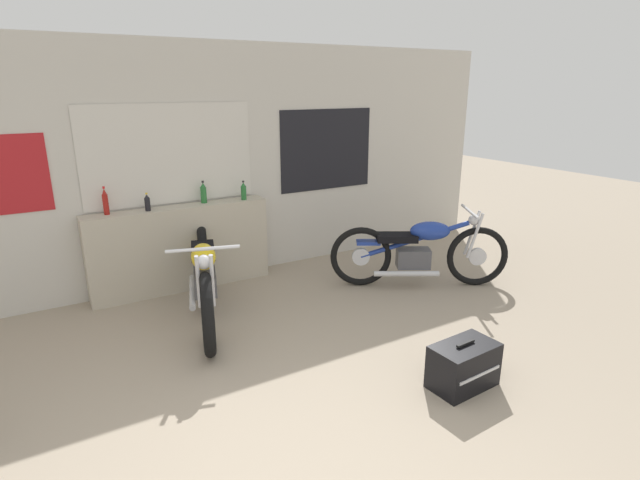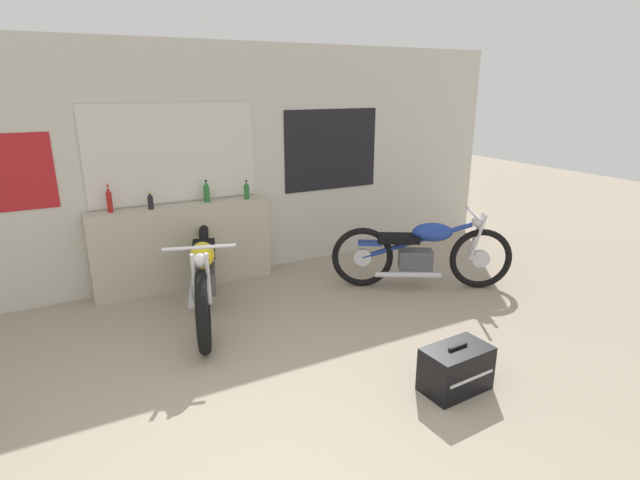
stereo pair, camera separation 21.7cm
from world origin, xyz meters
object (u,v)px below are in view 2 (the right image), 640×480
object	(u,v)px
bottle_center	(207,192)
bottle_right_center	(247,191)
motorcycle_blue	(422,252)
motorcycle_yellow	(204,274)
bottle_left_center	(150,201)
bottle_leftmost	(109,200)
hard_case_black	(456,369)

from	to	relation	value
bottle_center	bottle_right_center	distance (m)	0.47
bottle_right_center	motorcycle_blue	bearing A→B (deg)	-38.79
bottle_center	motorcycle_yellow	bearing A→B (deg)	-110.20
bottle_left_center	bottle_center	xyz separation A→B (m)	(0.65, 0.06, 0.03)
bottle_left_center	motorcycle_yellow	bearing A→B (deg)	-69.67
bottle_leftmost	bottle_left_center	size ratio (longest dim) A/B	1.51
bottle_right_center	motorcycle_blue	distance (m)	2.21
bottle_leftmost	bottle_left_center	bearing A→B (deg)	-7.76
motorcycle_yellow	hard_case_black	world-z (taller)	motorcycle_yellow
bottle_leftmost	bottle_right_center	world-z (taller)	bottle_leftmost
bottle_leftmost	bottle_right_center	xyz separation A→B (m)	(1.54, -0.07, -0.03)
bottle_leftmost	hard_case_black	distance (m)	3.92
bottle_center	hard_case_black	bearing A→B (deg)	-72.54
bottle_left_center	bottle_right_center	world-z (taller)	bottle_right_center
bottle_left_center	bottle_center	world-z (taller)	bottle_center
bottle_right_center	motorcycle_yellow	world-z (taller)	bottle_right_center
motorcycle_blue	bottle_left_center	bearing A→B (deg)	154.14
bottle_leftmost	bottle_center	distance (m)	1.07
bottle_left_center	bottle_right_center	distance (m)	1.12
bottle_left_center	motorcycle_blue	bearing A→B (deg)	-25.86
bottle_right_center	motorcycle_blue	size ratio (longest dim) A/B	0.12
bottle_center	motorcycle_blue	xyz separation A→B (m)	(2.12, -1.40, -0.66)
bottle_right_center	bottle_left_center	bearing A→B (deg)	179.11
bottle_right_center	hard_case_black	world-z (taller)	bottle_right_center
bottle_right_center	motorcycle_yellow	xyz separation A→B (m)	(-0.80, -0.84, -0.64)
bottle_left_center	motorcycle_blue	distance (m)	3.14
motorcycle_yellow	hard_case_black	xyz separation A→B (m)	(1.34, -2.28, -0.26)
bottle_center	bottle_leftmost	bearing A→B (deg)	-179.73
hard_case_black	motorcycle_blue	bearing A→B (deg)	58.20
bottle_center	bottle_right_center	xyz separation A→B (m)	(0.47, -0.08, -0.01)
bottle_leftmost	hard_case_black	xyz separation A→B (m)	(2.07, -3.19, -0.94)
bottle_leftmost	motorcycle_blue	xyz separation A→B (m)	(3.18, -1.40, -0.68)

